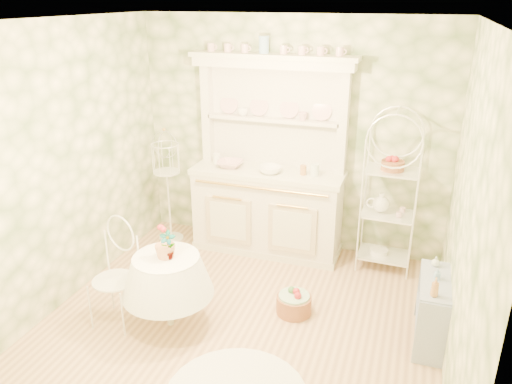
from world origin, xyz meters
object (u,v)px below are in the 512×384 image
(bakers_rack, at_px, (390,191))
(floor_basket, at_px, (294,301))
(kitchen_dresser, at_px, (268,159))
(side_shelf, at_px, (431,313))
(round_table, at_px, (168,290))
(birdcage_stand, at_px, (168,185))
(cafe_chair, at_px, (114,280))

(bakers_rack, distance_m, floor_basket, 1.60)
(kitchen_dresser, xyz_separation_m, side_shelf, (1.88, -1.19, -0.86))
(side_shelf, relative_size, round_table, 0.90)
(round_table, height_order, birdcage_stand, birdcage_stand)
(round_table, bearing_deg, bakers_rack, 44.05)
(kitchen_dresser, relative_size, round_table, 3.12)
(kitchen_dresser, relative_size, cafe_chair, 2.52)
(birdcage_stand, distance_m, floor_basket, 2.20)
(bakers_rack, height_order, floor_basket, bakers_rack)
(side_shelf, distance_m, floor_basket, 1.25)
(birdcage_stand, bearing_deg, side_shelf, -18.31)
(cafe_chair, distance_m, floor_basket, 1.70)
(kitchen_dresser, bearing_deg, cafe_chair, -115.98)
(cafe_chair, bearing_deg, birdcage_stand, 115.91)
(cafe_chair, height_order, birdcage_stand, birdcage_stand)
(bakers_rack, distance_m, cafe_chair, 2.96)
(bakers_rack, relative_size, round_table, 2.51)
(birdcage_stand, xyz_separation_m, floor_basket, (1.85, -1.01, -0.62))
(cafe_chair, bearing_deg, bakers_rack, 54.36)
(side_shelf, height_order, cafe_chair, cafe_chair)
(side_shelf, bearing_deg, bakers_rack, 109.21)
(kitchen_dresser, xyz_separation_m, cafe_chair, (-0.89, -1.84, -0.69))
(floor_basket, bearing_deg, bakers_rack, 58.21)
(side_shelf, bearing_deg, round_table, -170.74)
(bakers_rack, bearing_deg, kitchen_dresser, -177.19)
(birdcage_stand, bearing_deg, bakers_rack, 3.89)
(floor_basket, bearing_deg, round_table, -152.68)
(cafe_chair, relative_size, birdcage_stand, 0.61)
(bakers_rack, height_order, birdcage_stand, bakers_rack)
(birdcage_stand, bearing_deg, floor_basket, -28.58)
(kitchen_dresser, xyz_separation_m, round_table, (-0.41, -1.71, -0.78))
(cafe_chair, height_order, floor_basket, cafe_chair)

